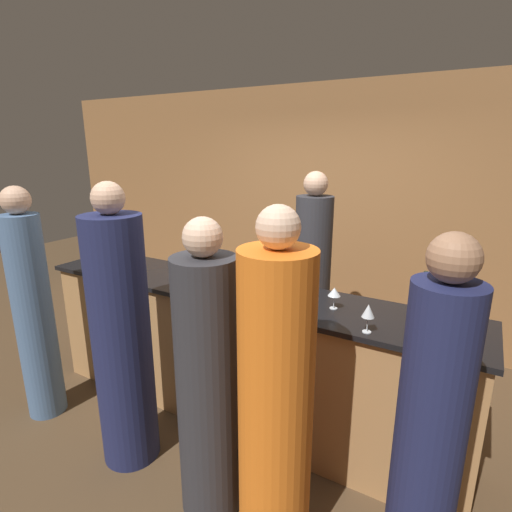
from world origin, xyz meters
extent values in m
plane|color=#4C3823|center=(0.00, 0.00, 0.00)|extent=(14.00, 14.00, 0.00)
cube|color=olive|center=(0.00, 1.93, 1.40)|extent=(8.00, 0.06, 2.80)
cube|color=#B27F4C|center=(0.00, 0.00, 0.53)|extent=(3.43, 0.58, 1.05)
cube|color=black|center=(0.00, 0.00, 1.07)|extent=(3.49, 0.64, 0.04)
cylinder|color=#2D2D33|center=(0.29, 0.81, 0.86)|extent=(0.33, 0.33, 1.72)
sphere|color=tan|center=(0.29, 0.81, 1.83)|extent=(0.21, 0.21, 0.21)
cylinder|color=#1E234C|center=(1.48, -0.74, 0.81)|extent=(0.30, 0.30, 1.62)
sphere|color=#A37556|center=(1.48, -0.74, 1.72)|extent=(0.20, 0.20, 0.20)
cylinder|color=#4C6B93|center=(-1.39, -0.77, 0.83)|extent=(0.29, 0.29, 1.65)
sphere|color=tan|center=(-1.39, -0.77, 1.76)|extent=(0.21, 0.21, 0.21)
cylinder|color=#1E234C|center=(-0.41, -0.76, 0.87)|extent=(0.38, 0.38, 1.73)
sphere|color=tan|center=(-0.41, -0.76, 1.83)|extent=(0.20, 0.20, 0.20)
cylinder|color=#2D2D33|center=(0.33, -0.81, 0.79)|extent=(0.36, 0.36, 1.58)
sphere|color=beige|center=(0.33, -0.81, 1.69)|extent=(0.21, 0.21, 0.21)
cylinder|color=orange|center=(0.76, -0.83, 0.84)|extent=(0.39, 0.39, 1.68)
sphere|color=beige|center=(0.76, -0.83, 1.78)|extent=(0.21, 0.21, 0.21)
cylinder|color=black|center=(1.30, 0.10, 1.20)|extent=(0.07, 0.07, 0.23)
cylinder|color=black|center=(1.30, 0.10, 1.36)|extent=(0.03, 0.03, 0.08)
cylinder|color=silver|center=(1.49, -0.02, 1.09)|extent=(0.05, 0.05, 0.00)
cylinder|color=silver|center=(1.49, -0.02, 1.14)|extent=(0.01, 0.01, 0.10)
cone|color=silver|center=(1.49, -0.02, 1.23)|extent=(0.07, 0.07, 0.07)
cylinder|color=silver|center=(0.77, 0.00, 1.09)|extent=(0.05, 0.05, 0.00)
cylinder|color=silver|center=(0.77, 0.00, 1.14)|extent=(0.01, 0.01, 0.09)
cone|color=silver|center=(0.77, 0.00, 1.21)|extent=(0.08, 0.08, 0.06)
cylinder|color=silver|center=(-0.05, -0.13, 1.09)|extent=(0.05, 0.05, 0.00)
cylinder|color=silver|center=(-0.05, -0.13, 1.13)|extent=(0.01, 0.01, 0.08)
cone|color=silver|center=(-0.05, -0.13, 1.21)|extent=(0.07, 0.07, 0.07)
cylinder|color=silver|center=(1.06, -0.24, 1.09)|extent=(0.05, 0.05, 0.00)
cylinder|color=silver|center=(1.06, -0.24, 1.14)|extent=(0.01, 0.01, 0.09)
cone|color=silver|center=(1.06, -0.24, 1.22)|extent=(0.07, 0.07, 0.08)
cylinder|color=silver|center=(-0.98, -0.27, 1.09)|extent=(0.05, 0.05, 0.00)
cylinder|color=silver|center=(-0.98, -0.27, 1.14)|extent=(0.01, 0.01, 0.09)
cone|color=silver|center=(-0.98, -0.27, 1.22)|extent=(0.07, 0.07, 0.06)
cylinder|color=silver|center=(-1.16, -0.08, 1.09)|extent=(0.05, 0.05, 0.00)
cylinder|color=silver|center=(-1.16, -0.08, 1.13)|extent=(0.01, 0.01, 0.08)
cone|color=silver|center=(-1.16, -0.08, 1.20)|extent=(0.08, 0.08, 0.06)
cylinder|color=silver|center=(-0.40, 0.01, 1.09)|extent=(0.05, 0.05, 0.00)
cylinder|color=silver|center=(-0.40, 0.01, 1.14)|extent=(0.01, 0.01, 0.09)
cone|color=silver|center=(-0.40, 0.01, 1.21)|extent=(0.06, 0.06, 0.06)
camera|label=1|loc=(1.55, -2.40, 2.14)|focal=28.00mm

